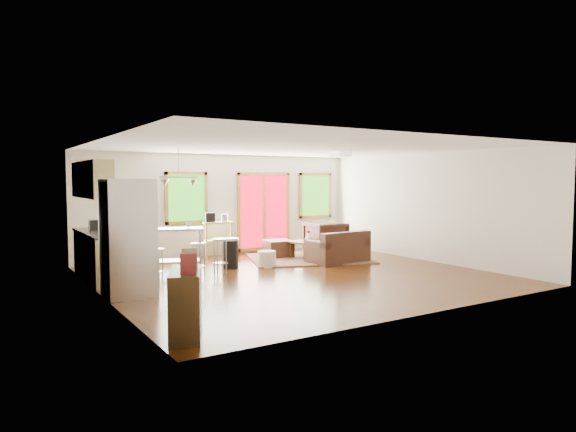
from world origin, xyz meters
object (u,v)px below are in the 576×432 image
rug (309,258)px  kitchen_cart (216,227)px  loveseat (339,250)px  ottoman (278,249)px  armchair (325,236)px  coffee_table (311,243)px  refrigerator (129,238)px  island (167,242)px

rug → kitchen_cart: bearing=140.4°
loveseat → ottoman: bearing=113.3°
armchair → ottoman: 1.38m
rug → loveseat: loveseat is taller
loveseat → coffee_table: loveseat is taller
refrigerator → island: refrigerator is taller
ottoman → coffee_table: bearing=-40.1°
coffee_table → kitchen_cart: size_ratio=1.08×
coffee_table → kitchen_cart: (-1.96, 1.35, 0.39)m
kitchen_cart → coffee_table: bearing=-34.7°
armchair → ottoman: size_ratio=1.46×
ottoman → kitchen_cart: 1.65m
loveseat → refrigerator: size_ratio=0.74×
armchair → coffee_table: bearing=32.4°
armchair → refrigerator: refrigerator is taller
refrigerator → loveseat: bearing=10.1°
coffee_table → kitchen_cart: 2.41m
armchair → ottoman: (-1.34, 0.17, -0.25)m
rug → ottoman: ottoman is taller
loveseat → ottoman: loveseat is taller
ottoman → refrigerator: size_ratio=0.33×
coffee_table → armchair: armchair is taller
coffee_table → ottoman: coffee_table is taller
loveseat → refrigerator: refrigerator is taller
rug → refrigerator: 5.22m
ottoman → refrigerator: 5.03m
coffee_table → refrigerator: bearing=-159.3°
armchair → refrigerator: 6.14m
loveseat → coffee_table: size_ratio=1.19×
rug → refrigerator: (-4.82, -1.75, 0.97)m
armchair → island: island is taller
armchair → kitchen_cart: 2.86m
refrigerator → armchair: bearing=21.6°
refrigerator → island: (1.24, 1.75, -0.33)m
loveseat → island: size_ratio=0.91×
coffee_table → armchair: (0.71, 0.37, 0.09)m
loveseat → armchair: size_ratio=1.54×
rug → coffee_table: size_ratio=2.34×
kitchen_cart → ottoman: bearing=-31.7°
loveseat → coffee_table: bearing=93.7°
coffee_table → ottoman: bearing=139.9°
rug → island: bearing=179.9°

